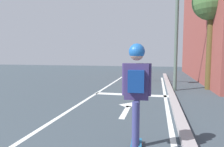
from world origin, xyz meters
TOP-DOWN VIEW (x-y plane):
  - lane_line_center at (0.21, 6.00)m, footprint 0.12×20.00m
  - lane_line_curbside at (3.14, 6.00)m, footprint 0.12×20.00m
  - stop_bar at (1.75, 9.29)m, footprint 3.08×0.40m
  - lane_arrow_stem at (1.90, 6.73)m, footprint 0.16×1.40m
  - lane_arrow_head at (1.90, 7.58)m, footprint 0.71×0.71m
  - curb_strip at (3.39, 6.00)m, footprint 0.24×24.00m
  - skater at (2.46, 4.30)m, footprint 0.49×0.65m
  - traffic_signal_mast at (2.39, 10.79)m, footprint 5.55×0.34m
  - roadside_tree at (5.26, 11.46)m, footprint 1.84×1.84m

SIDE VIEW (x-z plane):
  - lane_line_center at x=0.21m, z-range 0.00..0.01m
  - lane_line_curbside at x=3.14m, z-range 0.00..0.01m
  - stop_bar at x=1.75m, z-range 0.00..0.01m
  - lane_arrow_stem at x=1.90m, z-range 0.00..0.01m
  - lane_arrow_head at x=1.90m, z-range 0.00..0.01m
  - curb_strip at x=3.39m, z-range 0.00..0.14m
  - skater at x=2.46m, z-range 0.34..2.15m
  - traffic_signal_mast at x=2.39m, z-range 1.12..6.90m
  - roadside_tree at x=5.26m, z-range 1.50..6.65m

